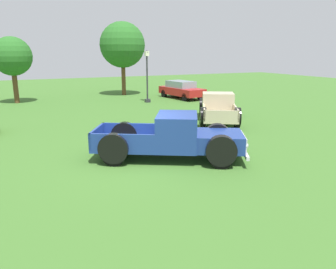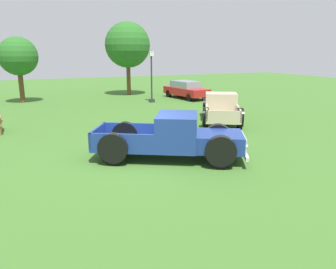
{
  "view_description": "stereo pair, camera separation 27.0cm",
  "coord_description": "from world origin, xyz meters",
  "px_view_note": "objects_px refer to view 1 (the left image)",
  "views": [
    {
      "loc": [
        -3.79,
        -10.33,
        3.74
      ],
      "look_at": [
        0.99,
        -0.22,
        0.9
      ],
      "focal_mm": 34.64,
      "sensor_mm": 36.0,
      "label": 1
    },
    {
      "loc": [
        -3.54,
        -10.44,
        3.74
      ],
      "look_at": [
        0.99,
        -0.22,
        0.9
      ],
      "focal_mm": 34.64,
      "sensor_mm": 36.0,
      "label": 2
    }
  ],
  "objects_px": {
    "oak_tree_east": "(12,57)",
    "oak_tree_west": "(122,45)",
    "pickup_truck_behind_left": "(218,107)",
    "sedan_distant_b": "(181,89)",
    "pickup_truck_foreground": "(179,138)",
    "lamp_post_near": "(147,75)"
  },
  "relations": [
    {
      "from": "pickup_truck_foreground",
      "to": "oak_tree_west",
      "type": "distance_m",
      "value": 19.06
    },
    {
      "from": "pickup_truck_foreground",
      "to": "pickup_truck_behind_left",
      "type": "height_order",
      "value": "pickup_truck_foreground"
    },
    {
      "from": "oak_tree_west",
      "to": "pickup_truck_behind_left",
      "type": "bearing_deg",
      "value": -84.28
    },
    {
      "from": "lamp_post_near",
      "to": "oak_tree_east",
      "type": "xyz_separation_m",
      "value": [
        -9.11,
        3.94,
        1.39
      ]
    },
    {
      "from": "pickup_truck_foreground",
      "to": "pickup_truck_behind_left",
      "type": "bearing_deg",
      "value": 45.48
    },
    {
      "from": "pickup_truck_foreground",
      "to": "pickup_truck_behind_left",
      "type": "relative_size",
      "value": 1.05
    },
    {
      "from": "pickup_truck_behind_left",
      "to": "lamp_post_near",
      "type": "distance_m",
      "value": 8.18
    },
    {
      "from": "oak_tree_east",
      "to": "oak_tree_west",
      "type": "distance_m",
      "value": 8.98
    },
    {
      "from": "pickup_truck_behind_left",
      "to": "sedan_distant_b",
      "type": "xyz_separation_m",
      "value": [
        2.33,
        8.87,
        0.01
      ]
    },
    {
      "from": "oak_tree_east",
      "to": "oak_tree_west",
      "type": "height_order",
      "value": "oak_tree_west"
    },
    {
      "from": "pickup_truck_foreground",
      "to": "sedan_distant_b",
      "type": "bearing_deg",
      "value": 62.08
    },
    {
      "from": "lamp_post_near",
      "to": "oak_tree_east",
      "type": "relative_size",
      "value": 0.8
    },
    {
      "from": "pickup_truck_behind_left",
      "to": "oak_tree_east",
      "type": "height_order",
      "value": "oak_tree_east"
    },
    {
      "from": "sedan_distant_b",
      "to": "lamp_post_near",
      "type": "height_order",
      "value": "lamp_post_near"
    },
    {
      "from": "sedan_distant_b",
      "to": "lamp_post_near",
      "type": "distance_m",
      "value": 3.73
    },
    {
      "from": "lamp_post_near",
      "to": "oak_tree_east",
      "type": "bearing_deg",
      "value": 156.63
    },
    {
      "from": "pickup_truck_foreground",
      "to": "oak_tree_east",
      "type": "xyz_separation_m",
      "value": [
        -5.03,
        17.17,
        2.66
      ]
    },
    {
      "from": "pickup_truck_foreground",
      "to": "sedan_distant_b",
      "type": "height_order",
      "value": "pickup_truck_foreground"
    },
    {
      "from": "oak_tree_west",
      "to": "pickup_truck_foreground",
      "type": "bearing_deg",
      "value": -101.81
    },
    {
      "from": "pickup_truck_behind_left",
      "to": "oak_tree_east",
      "type": "bearing_deg",
      "value": 130.44
    },
    {
      "from": "pickup_truck_behind_left",
      "to": "sedan_distant_b",
      "type": "distance_m",
      "value": 9.17
    },
    {
      "from": "sedan_distant_b",
      "to": "oak_tree_west",
      "type": "xyz_separation_m",
      "value": [
        -3.64,
        4.23,
        3.61
      ]
    }
  ]
}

